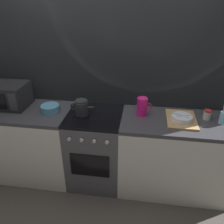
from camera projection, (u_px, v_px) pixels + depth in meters
name	position (u px, v px, depth m)	size (l,w,h in m)	color
ground_plane	(97.00, 177.00, 2.91)	(8.00, 8.00, 0.00)	#47423D
back_wall	(99.00, 79.00, 2.63)	(3.60, 0.05, 2.40)	gray
counter_left	(24.00, 142.00, 2.82)	(1.20, 0.60, 0.90)	silver
stove_unit	(96.00, 148.00, 2.70)	(0.60, 0.63, 0.90)	#4C4C51
counter_right	(174.00, 155.00, 2.59)	(1.20, 0.60, 0.90)	silver
microwave	(7.00, 95.00, 2.63)	(0.46, 0.35, 0.27)	black
kettle	(82.00, 107.00, 2.47)	(0.28, 0.15, 0.17)	#262628
mixing_bowl	(50.00, 109.00, 2.54)	(0.20, 0.20, 0.08)	teal
pitcher	(142.00, 107.00, 2.44)	(0.16, 0.11, 0.20)	#E5197A
dish_pile	(182.00, 119.00, 2.37)	(0.30, 0.40, 0.07)	tan
spice_jar	(207.00, 115.00, 2.39)	(0.08, 0.08, 0.10)	silver
spray_bottle	(223.00, 116.00, 2.30)	(0.08, 0.06, 0.20)	#8CCCE5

